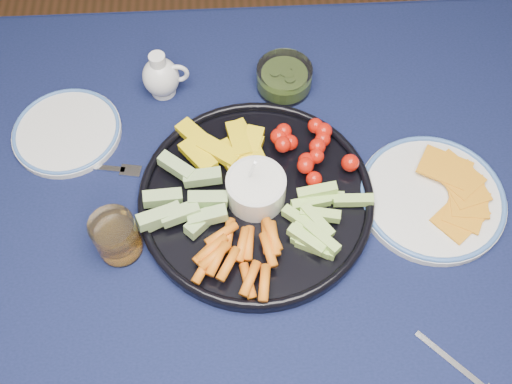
{
  "coord_description": "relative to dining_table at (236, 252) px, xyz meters",
  "views": [
    {
      "loc": [
        0.01,
        -0.43,
        1.6
      ],
      "look_at": [
        0.04,
        0.05,
        0.78
      ],
      "focal_mm": 40.0,
      "sensor_mm": 36.0,
      "label": 1
    }
  ],
  "objects": [
    {
      "name": "juice_tumbler",
      "position": [
        -0.19,
        -0.02,
        0.12
      ],
      "size": [
        0.07,
        0.07,
        0.08
      ],
      "color": "silver",
      "rests_on": "dining_table"
    },
    {
      "name": "side_plate_extra",
      "position": [
        -0.3,
        0.22,
        0.1
      ],
      "size": [
        0.2,
        0.2,
        0.02
      ],
      "color": "silver",
      "rests_on": "dining_table"
    },
    {
      "name": "fork_left",
      "position": [
        -0.23,
        0.14,
        0.09
      ],
      "size": [
        0.17,
        0.05,
        0.0
      ],
      "color": "silver",
      "rests_on": "dining_table"
    },
    {
      "name": "cheese_plate",
      "position": [
        0.34,
        0.04,
        0.1
      ],
      "size": [
        0.25,
        0.25,
        0.03
      ],
      "color": "silver",
      "rests_on": "dining_table"
    },
    {
      "name": "creamer_pitcher",
      "position": [
        -0.12,
        0.31,
        0.13
      ],
      "size": [
        0.09,
        0.07,
        0.1
      ],
      "color": "white",
      "rests_on": "dining_table"
    },
    {
      "name": "crudite_platter",
      "position": [
        0.04,
        0.05,
        0.11
      ],
      "size": [
        0.4,
        0.4,
        0.13
      ],
      "color": "black",
      "rests_on": "dining_table"
    },
    {
      "name": "dining_table",
      "position": [
        0.0,
        0.0,
        0.0
      ],
      "size": [
        1.67,
        1.07,
        0.75
      ],
      "color": "#512F1B",
      "rests_on": "ground"
    },
    {
      "name": "fork_right",
      "position": [
        0.33,
        -0.25,
        0.09
      ],
      "size": [
        0.11,
        0.12,
        0.0
      ],
      "color": "silver",
      "rests_on": "dining_table"
    },
    {
      "name": "pickle_bowl",
      "position": [
        0.11,
        0.31,
        0.11
      ],
      "size": [
        0.11,
        0.11,
        0.05
      ],
      "color": "silver",
      "rests_on": "dining_table"
    }
  ]
}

